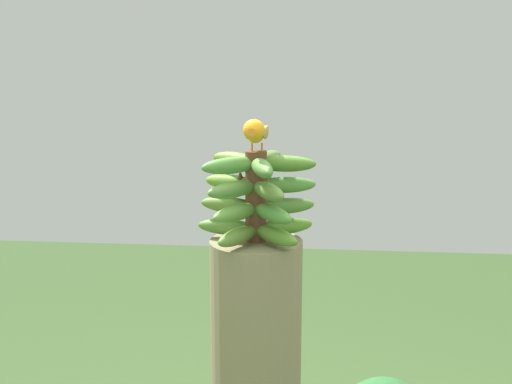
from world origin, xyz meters
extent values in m
cylinder|color=brown|center=(0.00, 0.00, 1.36)|extent=(0.05, 0.05, 0.23)
ellipsoid|color=#51863C|center=(-0.01, 0.08, 1.27)|extent=(0.06, 0.16, 0.04)
ellipsoid|color=#527F2F|center=(-0.08, 0.01, 1.27)|extent=(0.16, 0.07, 0.04)
ellipsoid|color=#5A7D31|center=(-0.04, -0.07, 1.27)|extent=(0.11, 0.16, 0.04)
ellipsoid|color=#52822B|center=(0.05, -0.06, 1.27)|extent=(0.14, 0.14, 0.04)
ellipsoid|color=#538A29|center=(0.07, 0.03, 1.27)|extent=(0.16, 0.11, 0.04)
ellipsoid|color=#5C8E38|center=(-0.04, -0.06, 1.33)|extent=(0.12, 0.15, 0.04)
ellipsoid|color=#4D8837|center=(0.04, -0.06, 1.33)|extent=(0.13, 0.15, 0.04)
ellipsoid|color=#528031|center=(0.07, 0.02, 1.33)|extent=(0.16, 0.09, 0.04)
ellipsoid|color=#537D2B|center=(0.00, 0.07, 1.33)|extent=(0.04, 0.16, 0.04)
ellipsoid|color=#597E2F|center=(-0.07, 0.02, 1.33)|extent=(0.16, 0.09, 0.04)
ellipsoid|color=#508B37|center=(0.07, 0.01, 1.38)|extent=(0.16, 0.07, 0.04)
ellipsoid|color=#4B7C2E|center=(0.01, 0.07, 1.38)|extent=(0.06, 0.16, 0.04)
ellipsoid|color=#5A8929|center=(-0.07, 0.03, 1.38)|extent=(0.16, 0.10, 0.04)
ellipsoid|color=#548337|center=(-0.05, -0.05, 1.38)|extent=(0.14, 0.14, 0.04)
ellipsoid|color=#5A7F35|center=(0.03, -0.06, 1.38)|extent=(0.11, 0.16, 0.04)
ellipsoid|color=#597D2D|center=(-0.06, 0.04, 1.44)|extent=(0.15, 0.13, 0.04)
ellipsoid|color=#4E8A38|center=(-0.06, -0.04, 1.44)|extent=(0.15, 0.12, 0.04)
ellipsoid|color=#538539|center=(0.02, -0.07, 1.44)|extent=(0.09, 0.16, 0.04)
ellipsoid|color=#4E7F2A|center=(0.07, 0.00, 1.44)|extent=(0.16, 0.04, 0.04)
ellipsoid|color=#588039|center=(0.02, 0.07, 1.44)|extent=(0.09, 0.16, 0.04)
cone|color=#4C2D1E|center=(-0.04, 0.01, 1.39)|extent=(0.04, 0.04, 0.06)
cone|color=brown|center=(0.02, 0.04, 1.40)|extent=(0.04, 0.04, 0.06)
cylinder|color=#C68933|center=(-0.01, -0.01, 1.48)|extent=(0.01, 0.01, 0.02)
cylinder|color=#C68933|center=(0.02, -0.01, 1.48)|extent=(0.00, 0.01, 0.02)
ellipsoid|color=orange|center=(0.00, -0.01, 1.52)|extent=(0.05, 0.10, 0.05)
ellipsoid|color=olive|center=(-0.02, 0.00, 1.52)|extent=(0.01, 0.07, 0.03)
ellipsoid|color=olive|center=(0.02, 0.00, 1.52)|extent=(0.01, 0.07, 0.03)
cube|color=olive|center=(0.01, 0.07, 1.52)|extent=(0.03, 0.07, 0.01)
sphere|color=orange|center=(0.00, -0.05, 1.53)|extent=(0.05, 0.05, 0.05)
sphere|color=black|center=(0.02, -0.06, 1.53)|extent=(0.01, 0.01, 0.01)
cone|color=orange|center=(0.00, -0.08, 1.53)|extent=(0.02, 0.03, 0.02)
camera|label=1|loc=(0.15, -1.60, 1.71)|focal=45.87mm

